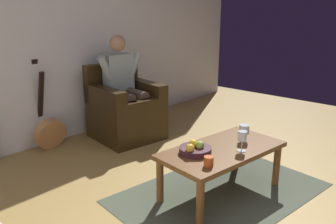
{
  "coord_description": "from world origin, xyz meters",
  "views": [
    {
      "loc": [
        2.43,
        1.06,
        1.55
      ],
      "look_at": [
        -0.07,
        -1.15,
        0.56
      ],
      "focal_mm": 37.71,
      "sensor_mm": 36.0,
      "label": 1
    }
  ],
  "objects_px": {
    "armchair": "(125,111)",
    "candle_jar": "(209,161)",
    "person_seated": "(125,84)",
    "fruit_bowl": "(195,149)",
    "wine_glass_near": "(242,137)",
    "coffee_table": "(222,155)",
    "wine_glass_far": "(244,130)",
    "guitar": "(49,130)"
  },
  "relations": [
    {
      "from": "person_seated",
      "to": "candle_jar",
      "type": "relative_size",
      "value": 16.22
    },
    {
      "from": "armchair",
      "to": "wine_glass_near",
      "type": "relative_size",
      "value": 5.18
    },
    {
      "from": "wine_glass_near",
      "to": "coffee_table",
      "type": "bearing_deg",
      "value": -71.48
    },
    {
      "from": "fruit_bowl",
      "to": "armchair",
      "type": "bearing_deg",
      "value": -112.1
    },
    {
      "from": "armchair",
      "to": "fruit_bowl",
      "type": "xyz_separation_m",
      "value": [
        0.63,
        1.55,
        0.12
      ]
    },
    {
      "from": "person_seated",
      "to": "candle_jar",
      "type": "xyz_separation_m",
      "value": [
        0.76,
        1.76,
        -0.21
      ]
    },
    {
      "from": "guitar",
      "to": "coffee_table",
      "type": "bearing_deg",
      "value": 102.03
    },
    {
      "from": "wine_glass_near",
      "to": "fruit_bowl",
      "type": "xyz_separation_m",
      "value": [
        0.29,
        -0.26,
        -0.09
      ]
    },
    {
      "from": "wine_glass_far",
      "to": "coffee_table",
      "type": "bearing_deg",
      "value": -10.97
    },
    {
      "from": "wine_glass_far",
      "to": "armchair",
      "type": "bearing_deg",
      "value": -94.44
    },
    {
      "from": "coffee_table",
      "to": "fruit_bowl",
      "type": "height_order",
      "value": "fruit_bowl"
    },
    {
      "from": "person_seated",
      "to": "fruit_bowl",
      "type": "distance_m",
      "value": 1.67
    },
    {
      "from": "wine_glass_far",
      "to": "guitar",
      "type": "bearing_deg",
      "value": -71.5
    },
    {
      "from": "armchair",
      "to": "wine_glass_far",
      "type": "xyz_separation_m",
      "value": [
        0.13,
        1.71,
        0.18
      ]
    },
    {
      "from": "wine_glass_near",
      "to": "fruit_bowl",
      "type": "distance_m",
      "value": 0.4
    },
    {
      "from": "person_seated",
      "to": "fruit_bowl",
      "type": "bearing_deg",
      "value": 76.63
    },
    {
      "from": "armchair",
      "to": "coffee_table",
      "type": "bearing_deg",
      "value": 85.5
    },
    {
      "from": "fruit_bowl",
      "to": "candle_jar",
      "type": "bearing_deg",
      "value": 60.27
    },
    {
      "from": "candle_jar",
      "to": "wine_glass_near",
      "type": "bearing_deg",
      "value": 174.93
    },
    {
      "from": "armchair",
      "to": "guitar",
      "type": "bearing_deg",
      "value": -14.48
    },
    {
      "from": "guitar",
      "to": "candle_jar",
      "type": "distance_m",
      "value": 2.15
    },
    {
      "from": "guitar",
      "to": "fruit_bowl",
      "type": "xyz_separation_m",
      "value": [
        -0.19,
        1.91,
        0.23
      ]
    },
    {
      "from": "coffee_table",
      "to": "wine_glass_far",
      "type": "xyz_separation_m",
      "value": [
        -0.26,
        0.05,
        0.16
      ]
    },
    {
      "from": "fruit_bowl",
      "to": "person_seated",
      "type": "bearing_deg",
      "value": -112.25
    },
    {
      "from": "guitar",
      "to": "person_seated",
      "type": "bearing_deg",
      "value": 155.5
    },
    {
      "from": "coffee_table",
      "to": "wine_glass_near",
      "type": "distance_m",
      "value": 0.24
    },
    {
      "from": "wine_glass_far",
      "to": "candle_jar",
      "type": "height_order",
      "value": "wine_glass_far"
    },
    {
      "from": "armchair",
      "to": "wine_glass_near",
      "type": "bearing_deg",
      "value": 88.15
    },
    {
      "from": "wine_glass_far",
      "to": "candle_jar",
      "type": "bearing_deg",
      "value": 5.97
    },
    {
      "from": "armchair",
      "to": "candle_jar",
      "type": "relative_size",
      "value": 11.65
    },
    {
      "from": "guitar",
      "to": "wine_glass_near",
      "type": "xyz_separation_m",
      "value": [
        -0.48,
        2.17,
        0.32
      ]
    },
    {
      "from": "person_seated",
      "to": "guitar",
      "type": "relative_size",
      "value": 1.22
    },
    {
      "from": "guitar",
      "to": "wine_glass_near",
      "type": "relative_size",
      "value": 5.89
    },
    {
      "from": "guitar",
      "to": "fruit_bowl",
      "type": "height_order",
      "value": "guitar"
    },
    {
      "from": "coffee_table",
      "to": "guitar",
      "type": "height_order",
      "value": "guitar"
    },
    {
      "from": "coffee_table",
      "to": "fruit_bowl",
      "type": "distance_m",
      "value": 0.28
    },
    {
      "from": "fruit_bowl",
      "to": "candle_jar",
      "type": "relative_size",
      "value": 3.42
    },
    {
      "from": "coffee_table",
      "to": "armchair",
      "type": "bearing_deg",
      "value": -103.37
    },
    {
      "from": "coffee_table",
      "to": "candle_jar",
      "type": "xyz_separation_m",
      "value": [
        0.36,
        0.12,
        0.1
      ]
    },
    {
      "from": "fruit_bowl",
      "to": "guitar",
      "type": "bearing_deg",
      "value": -84.22
    },
    {
      "from": "fruit_bowl",
      "to": "wine_glass_near",
      "type": "bearing_deg",
      "value": 137.94
    },
    {
      "from": "guitar",
      "to": "fruit_bowl",
      "type": "distance_m",
      "value": 1.93
    }
  ]
}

